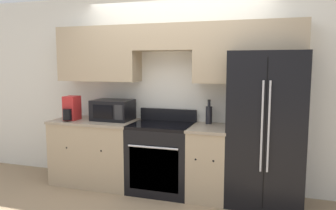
{
  "coord_description": "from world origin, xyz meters",
  "views": [
    {
      "loc": [
        1.26,
        -3.61,
        1.66
      ],
      "look_at": [
        0.0,
        0.31,
        1.14
      ],
      "focal_mm": 35.0,
      "sensor_mm": 36.0,
      "label": 1
    }
  ],
  "objects_px": {
    "oven_range": "(162,157)",
    "bottle": "(209,114)",
    "microwave": "(113,110)",
    "refrigerator": "(266,128)"
  },
  "relations": [
    {
      "from": "oven_range",
      "to": "bottle",
      "type": "bearing_deg",
      "value": 19.31
    },
    {
      "from": "oven_range",
      "to": "microwave",
      "type": "bearing_deg",
      "value": 173.14
    },
    {
      "from": "oven_range",
      "to": "microwave",
      "type": "xyz_separation_m",
      "value": [
        -0.74,
        0.09,
        0.58
      ]
    },
    {
      "from": "refrigerator",
      "to": "microwave",
      "type": "height_order",
      "value": "refrigerator"
    },
    {
      "from": "bottle",
      "to": "oven_range",
      "type": "bearing_deg",
      "value": -160.69
    },
    {
      "from": "refrigerator",
      "to": "bottle",
      "type": "height_order",
      "value": "refrigerator"
    },
    {
      "from": "refrigerator",
      "to": "bottle",
      "type": "xyz_separation_m",
      "value": [
        -0.71,
        0.15,
        0.11
      ]
    },
    {
      "from": "oven_range",
      "to": "refrigerator",
      "type": "bearing_deg",
      "value": 2.32
    },
    {
      "from": "oven_range",
      "to": "refrigerator",
      "type": "xyz_separation_m",
      "value": [
        1.29,
        0.05,
        0.45
      ]
    },
    {
      "from": "microwave",
      "to": "refrigerator",
      "type": "bearing_deg",
      "value": -1.04
    }
  ]
}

